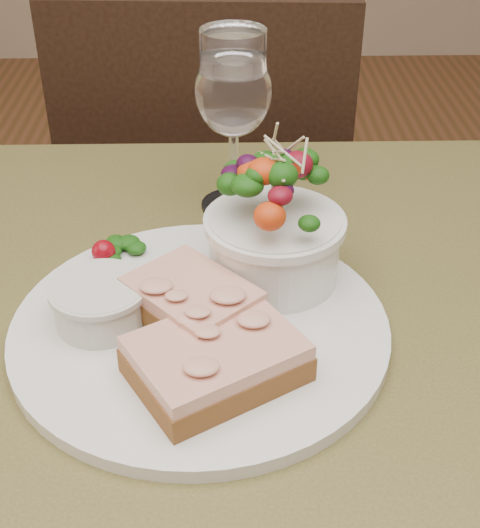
{
  "coord_description": "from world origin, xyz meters",
  "views": [
    {
      "loc": [
        -0.01,
        -0.45,
        1.14
      ],
      "look_at": [
        -0.0,
        0.04,
        0.81
      ],
      "focal_mm": 50.0,
      "sensor_mm": 36.0,
      "label": 1
    }
  ],
  "objects_px": {
    "sandwich_back": "(192,300)",
    "dinner_plate": "(200,327)",
    "cafe_table": "(244,440)",
    "sandwich_front": "(216,359)",
    "wine_glass": "(233,97)",
    "salad_bowl": "(275,219)",
    "chair_far": "(215,300)",
    "ramekin": "(100,302)"
  },
  "relations": [
    {
      "from": "sandwich_back",
      "to": "dinner_plate",
      "type": "bearing_deg",
      "value": 51.54
    },
    {
      "from": "cafe_table",
      "to": "sandwich_front",
      "type": "relative_size",
      "value": 5.39
    },
    {
      "from": "dinner_plate",
      "to": "wine_glass",
      "type": "distance_m",
      "value": 0.24
    },
    {
      "from": "dinner_plate",
      "to": "salad_bowl",
      "type": "bearing_deg",
      "value": 44.9
    },
    {
      "from": "dinner_plate",
      "to": "sandwich_back",
      "type": "height_order",
      "value": "sandwich_back"
    },
    {
      "from": "sandwich_front",
      "to": "sandwich_back",
      "type": "bearing_deg",
      "value": 76.2
    },
    {
      "from": "sandwich_front",
      "to": "salad_bowl",
      "type": "relative_size",
      "value": 1.17
    },
    {
      "from": "chair_far",
      "to": "sandwich_front",
      "type": "height_order",
      "value": "chair_far"
    },
    {
      "from": "dinner_plate",
      "to": "sandwich_back",
      "type": "bearing_deg",
      "value": -175.74
    },
    {
      "from": "wine_glass",
      "to": "salad_bowl",
      "type": "bearing_deg",
      "value": -77.51
    },
    {
      "from": "cafe_table",
      "to": "sandwich_front",
      "type": "xyz_separation_m",
      "value": [
        -0.02,
        -0.04,
        0.13
      ]
    },
    {
      "from": "dinner_plate",
      "to": "sandwich_back",
      "type": "relative_size",
      "value": 2.5
    },
    {
      "from": "dinner_plate",
      "to": "sandwich_front",
      "type": "distance_m",
      "value": 0.07
    },
    {
      "from": "sandwich_back",
      "to": "wine_glass",
      "type": "height_order",
      "value": "wine_glass"
    },
    {
      "from": "cafe_table",
      "to": "salad_bowl",
      "type": "relative_size",
      "value": 6.3
    },
    {
      "from": "ramekin",
      "to": "wine_glass",
      "type": "height_order",
      "value": "wine_glass"
    },
    {
      "from": "ramekin",
      "to": "sandwich_back",
      "type": "bearing_deg",
      "value": -2.43
    },
    {
      "from": "cafe_table",
      "to": "wine_glass",
      "type": "height_order",
      "value": "wine_glass"
    },
    {
      "from": "chair_far",
      "to": "ramekin",
      "type": "distance_m",
      "value": 0.82
    },
    {
      "from": "sandwich_front",
      "to": "cafe_table",
      "type": "bearing_deg",
      "value": 29.56
    },
    {
      "from": "cafe_table",
      "to": "ramekin",
      "type": "distance_m",
      "value": 0.18
    },
    {
      "from": "wine_glass",
      "to": "sandwich_front",
      "type": "bearing_deg",
      "value": -93.59
    },
    {
      "from": "dinner_plate",
      "to": "sandwich_front",
      "type": "relative_size",
      "value": 2.1
    },
    {
      "from": "wine_glass",
      "to": "chair_far",
      "type": "bearing_deg",
      "value": 94.1
    },
    {
      "from": "dinner_plate",
      "to": "cafe_table",
      "type": "bearing_deg",
      "value": -35.41
    },
    {
      "from": "chair_far",
      "to": "sandwich_front",
      "type": "relative_size",
      "value": 6.06
    },
    {
      "from": "sandwich_front",
      "to": "sandwich_back",
      "type": "xyz_separation_m",
      "value": [
        -0.02,
        0.06,
        0.01
      ]
    },
    {
      "from": "chair_far",
      "to": "cafe_table",
      "type": "bearing_deg",
      "value": 96.16
    },
    {
      "from": "sandwich_back",
      "to": "salad_bowl",
      "type": "height_order",
      "value": "salad_bowl"
    },
    {
      "from": "wine_glass",
      "to": "cafe_table",
      "type": "bearing_deg",
      "value": -88.89
    },
    {
      "from": "cafe_table",
      "to": "sandwich_front",
      "type": "distance_m",
      "value": 0.14
    },
    {
      "from": "chair_far",
      "to": "dinner_plate",
      "type": "bearing_deg",
      "value": 93.12
    },
    {
      "from": "sandwich_back",
      "to": "wine_glass",
      "type": "bearing_deg",
      "value": 127.37
    },
    {
      "from": "sandwich_back",
      "to": "sandwich_front",
      "type": "bearing_deg",
      "value": -25.57
    },
    {
      "from": "dinner_plate",
      "to": "wine_glass",
      "type": "xyz_separation_m",
      "value": [
        0.03,
        0.21,
        0.12
      ]
    },
    {
      "from": "dinner_plate",
      "to": "sandwich_back",
      "type": "xyz_separation_m",
      "value": [
        -0.01,
        -0.0,
        0.03
      ]
    },
    {
      "from": "dinner_plate",
      "to": "ramekin",
      "type": "relative_size",
      "value": 4.17
    },
    {
      "from": "chair_far",
      "to": "sandwich_front",
      "type": "xyz_separation_m",
      "value": [
        0.01,
        -0.72,
        0.48
      ]
    },
    {
      "from": "cafe_table",
      "to": "wine_glass",
      "type": "bearing_deg",
      "value": 91.11
    },
    {
      "from": "salad_bowl",
      "to": "wine_glass",
      "type": "relative_size",
      "value": 0.73
    },
    {
      "from": "wine_glass",
      "to": "sandwich_back",
      "type": "bearing_deg",
      "value": -99.9
    },
    {
      "from": "sandwich_front",
      "to": "chair_far",
      "type": "bearing_deg",
      "value": 60.18
    }
  ]
}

